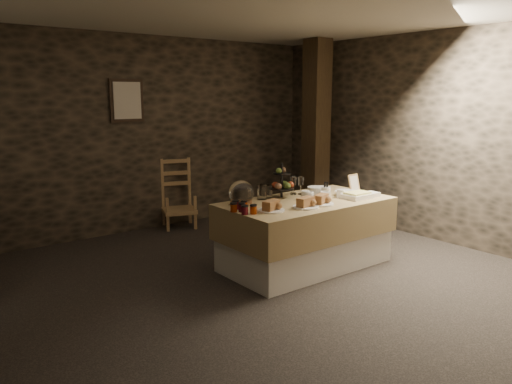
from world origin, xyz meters
TOP-DOWN VIEW (x-y plane):
  - ground_plane at (0.00, 0.00)m, footprint 5.50×5.00m
  - room_shell at (0.00, 0.00)m, footprint 5.52×5.02m
  - buffet_table at (0.75, 0.03)m, footprint 1.83×0.97m
  - chair at (0.46, 2.35)m, footprint 0.55×0.54m
  - timber_column at (2.31, 1.48)m, footprint 0.30×0.30m
  - framed_picture at (-0.15, 2.47)m, footprint 0.45×0.04m
  - plate_stack_a at (1.01, 0.15)m, footprint 0.19×0.19m
  - plate_stack_b at (1.12, 0.16)m, footprint 0.20×0.20m
  - cutlery_holder at (1.00, -0.01)m, footprint 0.10×0.10m
  - cup_a at (0.79, 0.04)m, footprint 0.13×0.13m
  - cup_b at (0.89, -0.11)m, footprint 0.12×0.12m
  - mug_c at (0.78, 0.07)m, footprint 0.09×0.09m
  - mug_d at (1.15, -0.08)m, footprint 0.08×0.08m
  - bowl at (1.29, -0.03)m, footprint 0.27×0.27m
  - cake_dome at (0.10, 0.30)m, footprint 0.26×0.26m
  - fruit_stand at (0.65, 0.30)m, footprint 0.27×0.27m
  - bread_platter_left at (0.15, -0.12)m, footprint 0.26×0.26m
  - bread_platter_center at (0.51, -0.22)m, footprint 0.26×0.26m
  - bread_platter_right at (0.74, -0.20)m, footprint 0.26×0.26m
  - jam_jars at (-0.09, 0.03)m, footprint 0.20×0.32m
  - tart_dish at (1.26, -0.23)m, footprint 0.30×0.22m
  - square_dish at (1.48, -0.24)m, footprint 0.14×0.14m
  - menu_frame at (1.54, 0.07)m, footprint 0.17×0.08m
  - storage_jar_a at (0.42, 0.36)m, footprint 0.10×0.10m
  - storage_jar_b at (0.52, 0.39)m, footprint 0.09×0.09m

SIDE VIEW (x-z plane):
  - ground_plane at x=0.00m, z-range -0.01..0.01m
  - buffet_table at x=0.75m, z-range 0.05..0.78m
  - chair at x=0.46m, z-range 0.05..0.79m
  - square_dish at x=1.48m, z-range 0.72..0.77m
  - bowl at x=1.29m, z-range 0.72..0.78m
  - tart_dish at x=1.26m, z-range 0.72..0.79m
  - jam_jars at x=-0.09m, z-range 0.72..0.80m
  - bread_platter_left at x=0.15m, z-range 0.71..0.82m
  - bread_platter_center at x=0.51m, z-range 0.71..0.82m
  - bread_platter_right at x=0.74m, z-range 0.71..0.82m
  - plate_stack_b at x=1.12m, z-range 0.72..0.81m
  - mug_d at x=1.15m, z-range 0.72..0.81m
  - cup_a at x=0.79m, z-range 0.72..0.81m
  - mug_c at x=0.78m, z-range 0.72..0.82m
  - plate_stack_a at x=1.01m, z-range 0.72..0.82m
  - cup_b at x=0.89m, z-range 0.72..0.82m
  - cutlery_holder at x=1.00m, z-range 0.72..0.84m
  - storage_jar_b at x=0.52m, z-range 0.72..0.86m
  - storage_jar_a at x=0.42m, z-range 0.72..0.88m
  - menu_frame at x=1.54m, z-range 0.70..0.92m
  - cake_dome at x=0.10m, z-range 0.70..0.96m
  - fruit_stand at x=0.65m, z-range 0.68..1.06m
  - timber_column at x=2.31m, z-range 0.00..2.60m
  - room_shell at x=0.00m, z-range 0.26..2.86m
  - framed_picture at x=-0.15m, z-range 1.47..2.02m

